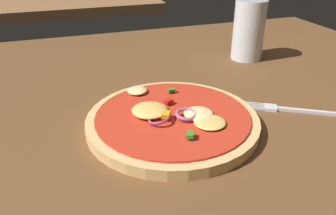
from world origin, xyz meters
The scene contains 5 objects.
dining_table centered at (0.00, 0.00, 0.02)m, with size 1.16×1.09×0.04m.
pizza centered at (-0.04, 0.02, 0.05)m, with size 0.25×0.25×0.03m.
fork centered at (0.15, 0.00, 0.04)m, with size 0.15×0.10×0.01m.
beer_glass centered at (0.21, 0.24, 0.09)m, with size 0.07×0.07×0.13m.
background_table centered at (-0.18, 1.25, 0.02)m, with size 0.87×0.68×0.04m.
Camera 1 is at (-0.18, -0.37, 0.29)m, focal length 35.38 mm.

